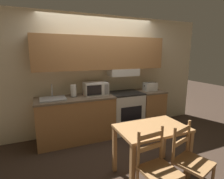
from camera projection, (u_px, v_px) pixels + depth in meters
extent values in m
plane|color=#3D2D23|center=(101.00, 128.00, 4.14)|extent=(16.00, 16.00, 0.00)
cube|color=beige|center=(100.00, 75.00, 3.91)|extent=(5.18, 0.05, 2.55)
cube|color=#B27A47|center=(103.00, 53.00, 3.65)|extent=(2.78, 0.32, 0.67)
cube|color=white|center=(123.00, 72.00, 3.91)|extent=(0.67, 0.34, 0.16)
cube|color=#B27A47|center=(76.00, 119.00, 3.54)|extent=(1.51, 0.61, 0.86)
cube|color=#75604C|center=(75.00, 98.00, 3.45)|extent=(1.53, 0.63, 0.04)
cube|color=#B27A47|center=(149.00, 109.00, 4.20)|extent=(0.54, 0.61, 0.86)
cube|color=#75604C|center=(150.00, 91.00, 4.11)|extent=(0.56, 0.63, 0.04)
cube|color=white|center=(125.00, 112.00, 3.97)|extent=(0.70, 0.59, 0.87)
cube|color=black|center=(126.00, 93.00, 3.88)|extent=(0.70, 0.59, 0.03)
cube|color=black|center=(132.00, 114.00, 3.69)|extent=(0.49, 0.01, 0.30)
cylinder|color=black|center=(121.00, 94.00, 3.71)|extent=(0.10, 0.10, 0.01)
cylinder|color=black|center=(134.00, 93.00, 3.83)|extent=(0.10, 0.10, 0.01)
cylinder|color=black|center=(117.00, 92.00, 3.93)|extent=(0.10, 0.10, 0.01)
cylinder|color=black|center=(129.00, 91.00, 4.04)|extent=(0.10, 0.10, 0.01)
cube|color=white|center=(95.00, 88.00, 3.68)|extent=(0.48, 0.37, 0.26)
cube|color=black|center=(94.00, 90.00, 3.48)|extent=(0.30, 0.01, 0.20)
cube|color=gray|center=(107.00, 89.00, 3.57)|extent=(0.09, 0.01, 0.20)
cube|color=white|center=(150.00, 87.00, 4.06)|extent=(0.30, 0.19, 0.19)
cube|color=black|center=(144.00, 86.00, 4.00)|extent=(0.01, 0.02, 0.02)
cube|color=black|center=(146.00, 83.00, 4.01)|extent=(0.04, 0.13, 0.01)
cube|color=black|center=(149.00, 83.00, 4.03)|extent=(0.04, 0.13, 0.01)
cube|color=black|center=(151.00, 83.00, 4.06)|extent=(0.04, 0.13, 0.01)
cube|color=black|center=(154.00, 82.00, 4.08)|extent=(0.04, 0.13, 0.01)
cube|color=#B7BABF|center=(53.00, 99.00, 3.29)|extent=(0.47, 0.39, 0.02)
cube|color=#4C4F54|center=(53.00, 99.00, 3.27)|extent=(0.40, 0.29, 0.01)
cylinder|color=#B7BABF|center=(52.00, 90.00, 3.40)|extent=(0.02, 0.02, 0.24)
cylinder|color=#B7BABF|center=(52.00, 85.00, 3.32)|extent=(0.02, 0.12, 0.02)
cylinder|color=black|center=(74.00, 96.00, 3.51)|extent=(0.13, 0.13, 0.01)
cylinder|color=white|center=(73.00, 91.00, 3.48)|extent=(0.11, 0.11, 0.23)
cube|color=#B27F4C|center=(152.00, 128.00, 2.43)|extent=(0.97, 0.62, 0.04)
cube|color=#B27F4C|center=(132.00, 172.00, 2.09)|extent=(0.06, 0.06, 0.70)
cube|color=#B27F4C|center=(189.00, 155.00, 2.43)|extent=(0.06, 0.06, 0.70)
cube|color=#B27F4C|center=(115.00, 149.00, 2.58)|extent=(0.06, 0.06, 0.70)
cube|color=#B27F4C|center=(164.00, 138.00, 2.91)|extent=(0.06, 0.06, 0.70)
cube|color=#B27F4C|center=(160.00, 171.00, 1.94)|extent=(0.41, 0.41, 0.03)
cylinder|color=#B27F4C|center=(138.00, 149.00, 1.97)|extent=(0.04, 0.04, 0.43)
cylinder|color=#B27F4C|center=(161.00, 142.00, 2.13)|extent=(0.04, 0.04, 0.43)
cube|color=#B27F4C|center=(151.00, 135.00, 2.02)|extent=(0.34, 0.05, 0.06)
cube|color=#B27F4C|center=(150.00, 147.00, 2.05)|extent=(0.34, 0.05, 0.06)
cylinder|color=#B27F4C|center=(159.00, 176.00, 2.22)|extent=(0.04, 0.04, 0.43)
cube|color=#B27F4C|center=(193.00, 163.00, 2.10)|extent=(0.48, 0.48, 0.03)
cylinder|color=#B27F4C|center=(174.00, 144.00, 2.07)|extent=(0.04, 0.04, 0.43)
cylinder|color=#B27F4C|center=(188.00, 136.00, 2.29)|extent=(0.04, 0.04, 0.43)
cube|color=#B27F4C|center=(182.00, 130.00, 2.15)|extent=(0.33, 0.12, 0.06)
cube|color=#B27F4C|center=(181.00, 142.00, 2.18)|extent=(0.33, 0.12, 0.06)
cylinder|color=#B27F4C|center=(171.00, 179.00, 2.16)|extent=(0.04, 0.04, 0.43)
cylinder|color=#B27F4C|center=(185.00, 167.00, 2.38)|extent=(0.04, 0.04, 0.43)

